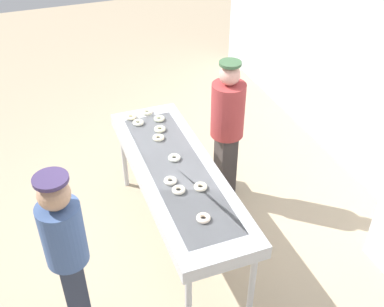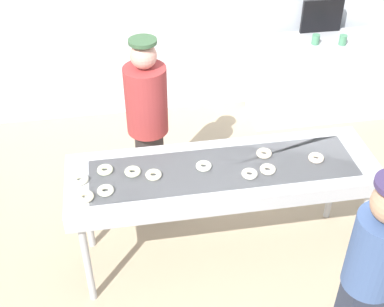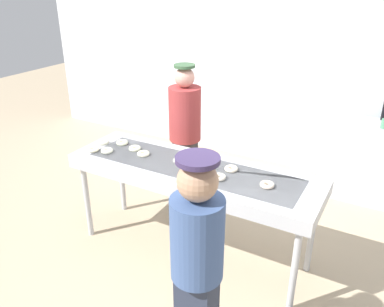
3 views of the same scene
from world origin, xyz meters
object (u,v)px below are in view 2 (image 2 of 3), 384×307
sugar_donut_10 (264,153)px  worker_baker (147,118)px  sugar_donut_1 (268,169)px  sugar_donut_5 (105,170)px  sugar_donut_2 (80,180)px  menu_display (322,16)px  customer_waiting (370,273)px  paper_cup_0 (316,39)px  paper_cup_1 (343,40)px  sugar_donut_3 (204,166)px  sugar_donut_4 (106,190)px  sugar_donut_6 (85,197)px  sugar_donut_8 (133,172)px  prep_counter (320,78)px  sugar_donut_9 (316,158)px  sugar_donut_7 (250,174)px  sugar_donut_0 (154,175)px  fryer_conveyor (223,176)px

sugar_donut_10 → worker_baker: worker_baker is taller
sugar_donut_1 → sugar_donut_5: bearing=170.7°
sugar_donut_2 → menu_display: bearing=39.6°
sugar_donut_2 → menu_display: menu_display is taller
worker_baker → customer_waiting: 2.18m
paper_cup_0 → paper_cup_1: 0.29m
sugar_donut_3 → menu_display: 2.80m
paper_cup_0 → menu_display: (0.16, 0.30, 0.13)m
sugar_donut_4 → sugar_donut_5: bearing=89.0°
sugar_donut_6 → sugar_donut_8: same height
sugar_donut_1 → sugar_donut_5: size_ratio=1.00×
sugar_donut_8 → prep_counter: size_ratio=0.08×
prep_counter → sugar_donut_3: bearing=-131.5°
customer_waiting → sugar_donut_3: bearing=131.8°
sugar_donut_2 → paper_cup_0: paper_cup_0 is taller
sugar_donut_9 → sugar_donut_10: size_ratio=1.00×
sugar_donut_8 → menu_display: size_ratio=0.26×
sugar_donut_6 → customer_waiting: 1.92m
menu_display → paper_cup_0: bearing=-118.5°
sugar_donut_3 → sugar_donut_7: 0.35m
sugar_donut_4 → menu_display: size_ratio=0.26×
sugar_donut_1 → sugar_donut_7: size_ratio=1.00×
sugar_donut_0 → sugar_donut_10: size_ratio=1.00×
sugar_donut_0 → worker_baker: bearing=87.8°
fryer_conveyor → sugar_donut_8: bearing=175.9°
sugar_donut_10 → customer_waiting: (0.31, -1.21, -0.03)m
sugar_donut_1 → sugar_donut_7: bearing=-169.3°
menu_display → sugar_donut_9: bearing=-111.4°
sugar_donut_4 → worker_baker: size_ratio=0.07×
sugar_donut_9 → sugar_donut_3: bearing=177.0°
fryer_conveyor → customer_waiting: customer_waiting is taller
sugar_donut_7 → sugar_donut_1: bearing=10.7°
fryer_conveyor → sugar_donut_5: sugar_donut_5 is taller
sugar_donut_3 → customer_waiting: bearing=-54.8°
sugar_donut_1 → prep_counter: 2.49m
sugar_donut_8 → prep_counter: (2.27, 1.94, -0.49)m
sugar_donut_1 → sugar_donut_2: size_ratio=1.00×
sugar_donut_8 → sugar_donut_2: bearing=-175.9°
sugar_donut_1 → sugar_donut_2: bearing=175.3°
sugar_donut_9 → sugar_donut_10: (-0.38, 0.12, 0.00)m
sugar_donut_5 → worker_baker: (0.38, 0.63, 0.00)m
sugar_donut_0 → sugar_donut_7: (0.70, -0.11, 0.00)m
fryer_conveyor → sugar_donut_7: size_ratio=19.81×
sugar_donut_7 → paper_cup_0: 2.39m
sugar_donut_1 → sugar_donut_8: size_ratio=1.00×
sugar_donut_0 → sugar_donut_9: (1.25, -0.01, 0.00)m
sugar_donut_1 → sugar_donut_2: (-1.37, 0.11, 0.00)m
sugar_donut_6 → worker_baker: worker_baker is taller
sugar_donut_1 → paper_cup_1: paper_cup_1 is taller
sugar_donut_3 → customer_waiting: size_ratio=0.07×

